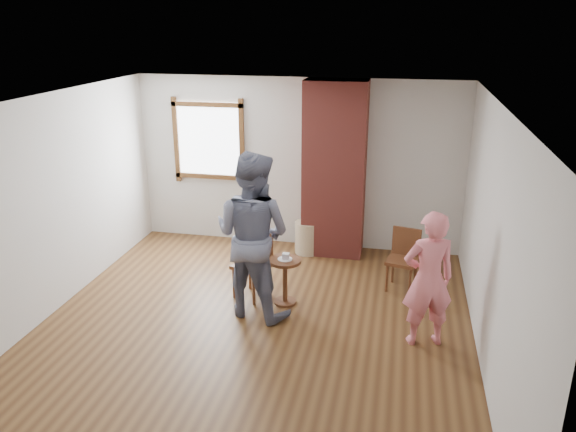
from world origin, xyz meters
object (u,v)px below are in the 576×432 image
object	(u,v)px
stoneware_crock	(308,237)
side_table	(285,274)
dining_chair_left	(255,260)
person_pink	(428,279)
dining_chair_right	(404,256)
man	(252,235)

from	to	relation	value
stoneware_crock	side_table	bearing A→B (deg)	-90.00
dining_chair_left	person_pink	world-z (taller)	person_pink
person_pink	side_table	bearing A→B (deg)	-35.28
dining_chair_right	side_table	distance (m)	1.63
stoneware_crock	dining_chair_right	distance (m)	1.71
dining_chair_left	man	distance (m)	0.69
stoneware_crock	man	xyz separation A→B (m)	(-0.33, -1.95, 0.76)
side_table	dining_chair_left	bearing A→B (deg)	160.55
person_pink	dining_chair_right	bearing A→B (deg)	-95.68
dining_chair_left	person_pink	size ratio (longest dim) A/B	0.56
dining_chair_right	man	bearing A→B (deg)	-136.11
stoneware_crock	dining_chair_right	xyz separation A→B (m)	(1.44, -0.90, 0.21)
stoneware_crock	person_pink	bearing A→B (deg)	-52.86
stoneware_crock	side_table	world-z (taller)	side_table
dining_chair_left	side_table	distance (m)	0.46
dining_chair_right	man	size ratio (longest dim) A/B	0.40
dining_chair_right	side_table	bearing A→B (deg)	-139.01
stoneware_crock	side_table	xyz separation A→B (m)	(0.00, -1.66, 0.16)
dining_chair_left	man	xyz separation A→B (m)	(0.10, -0.44, 0.53)
man	stoneware_crock	bearing A→B (deg)	-83.37
stoneware_crock	man	bearing A→B (deg)	-99.54
stoneware_crock	person_pink	distance (m)	2.85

